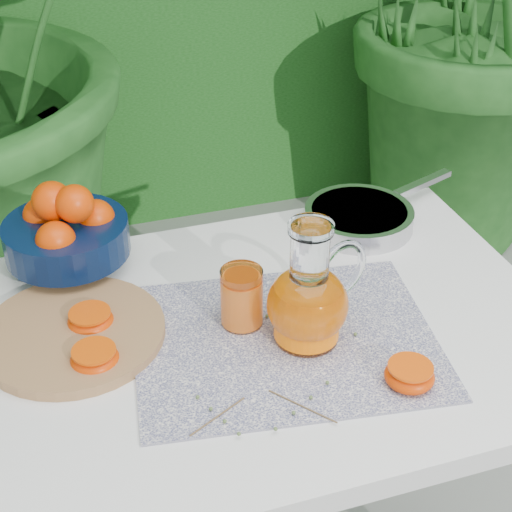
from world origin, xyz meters
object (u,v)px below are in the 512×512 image
object	(u,v)px
white_table	(260,366)
saute_pan	(360,216)
cutting_board	(73,333)
fruit_bowl	(66,230)
juice_pitcher	(309,300)

from	to	relation	value
white_table	saute_pan	distance (m)	0.40
cutting_board	fruit_bowl	distance (m)	0.22
fruit_bowl	juice_pitcher	xyz separation A→B (m)	(0.34, -0.33, -0.00)
saute_pan	white_table	bearing A→B (deg)	-139.50
juice_pitcher	saute_pan	size ratio (longest dim) A/B	0.54
fruit_bowl	white_table	bearing A→B (deg)	-45.44
fruit_bowl	juice_pitcher	size ratio (longest dim) A/B	1.36
juice_pitcher	saute_pan	world-z (taller)	juice_pitcher
white_table	saute_pan	size ratio (longest dim) A/B	2.54
white_table	fruit_bowl	world-z (taller)	fruit_bowl
juice_pitcher	cutting_board	bearing A→B (deg)	161.62
cutting_board	juice_pitcher	distance (m)	0.38
cutting_board	juice_pitcher	bearing A→B (deg)	-18.38
cutting_board	saute_pan	distance (m)	0.61
juice_pitcher	fruit_bowl	bearing A→B (deg)	135.93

